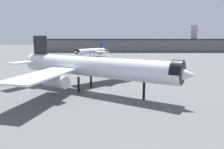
# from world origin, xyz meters

# --- Properties ---
(ground) EXTENTS (900.00, 900.00, 0.00)m
(ground) POSITION_xyz_m (0.00, 0.00, 0.00)
(ground) COLOR #56565B
(airliner_near_gate) EXTENTS (54.85, 49.09, 16.22)m
(airliner_near_gate) POSITION_xyz_m (-2.49, 0.80, 7.14)
(airliner_near_gate) COLOR silver
(airliner_near_gate) RESTS_ON ground
(airliner_far_taxiway) EXTENTS (32.68, 36.55, 11.81)m
(airliner_far_taxiway) POSITION_xyz_m (-28.79, 111.85, 5.21)
(airliner_far_taxiway) COLOR silver
(airliner_far_taxiway) RESTS_ON ground
(terminal_building) EXTENTS (220.27, 49.89, 30.32)m
(terminal_building) POSITION_xyz_m (6.74, 186.18, 7.80)
(terminal_building) COLOR slate
(terminal_building) RESTS_ON ground
(service_truck_front) EXTENTS (5.43, 5.59, 3.00)m
(service_truck_front) POSITION_xyz_m (24.85, 23.10, 1.59)
(service_truck_front) COLOR black
(service_truck_front) RESTS_ON ground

